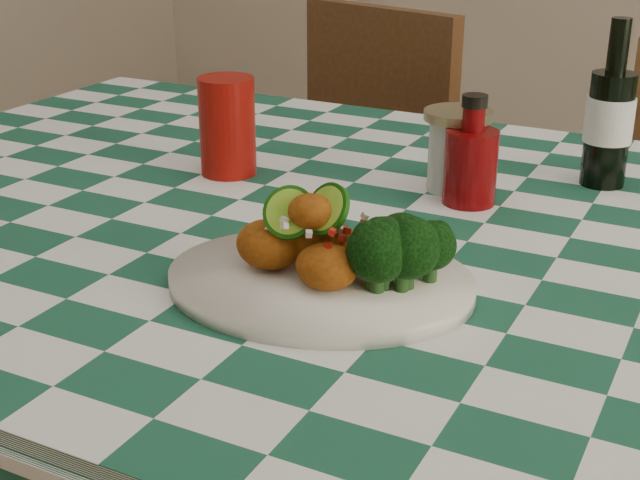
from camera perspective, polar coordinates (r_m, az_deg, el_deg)
The scene contains 8 objects.
plate at distance 0.90m, azimuth 0.00°, elevation -2.70°, with size 0.31×0.24×0.02m, color white, non-canonical shape.
fried_chicken_pile at distance 0.88m, azimuth -0.31°, elevation 0.36°, with size 0.13×0.10×0.08m, color #9A4C0E, non-canonical shape.
broccoli_side at distance 0.86m, azimuth 4.99°, elevation -0.80°, with size 0.09×0.09×0.07m, color black, non-canonical shape.
red_tumbler at distance 1.24m, azimuth -5.95°, elevation 7.25°, with size 0.08×0.08×0.14m, color maroon.
ketchup_bottle at distance 1.14m, azimuth 9.67°, elevation 5.69°, with size 0.07×0.07×0.14m, color #620406, non-canonical shape.
mason_jar at distance 1.19m, azimuth 8.72°, elevation 5.67°, with size 0.09×0.09×0.11m, color #B2BCBA, non-canonical shape.
beer_bottle at distance 1.24m, azimuth 18.14°, elevation 8.28°, with size 0.06×0.06×0.22m, color black, non-canonical shape.
wooden_chair_left at distance 1.97m, azimuth 0.03°, elevation 1.00°, with size 0.41×0.43×0.91m, color #472814, non-canonical shape.
Camera 1 is at (0.38, -0.92, 1.18)m, focal length 50.00 mm.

